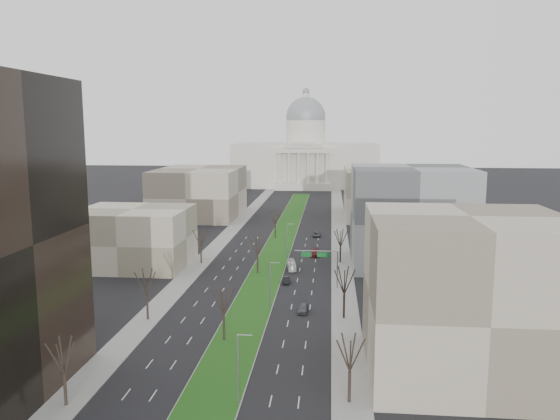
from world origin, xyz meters
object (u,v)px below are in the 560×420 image
Objects in this scene: car_black at (286,280)px; car_red at (315,253)px; car_grey_far at (317,234)px; box_van at (291,265)px; car_grey_near at (303,308)px.

car_black is 26.54m from car_red.
box_van is at bearing -98.05° from car_grey_far.
box_van is (-4.35, 30.07, 0.28)m from car_grey_near.
car_grey_near is 30.38m from box_van.
car_grey_far reaches higher than car_black.
box_van is (0.30, 11.71, 0.37)m from car_black.
car_black is at bearing 107.86° from car_grey_near.
car_grey_near is 0.91× the size of car_grey_far.
car_red is (5.38, 25.99, 0.15)m from car_black.
car_grey_near reaches higher than car_black.
box_van reaches higher than car_grey_far.
car_red is at bearing 92.70° from car_grey_near.
car_grey_far is 39.87m from box_van.
car_black is 51.54m from car_grey_far.
car_grey_near is 1.09× the size of car_black.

